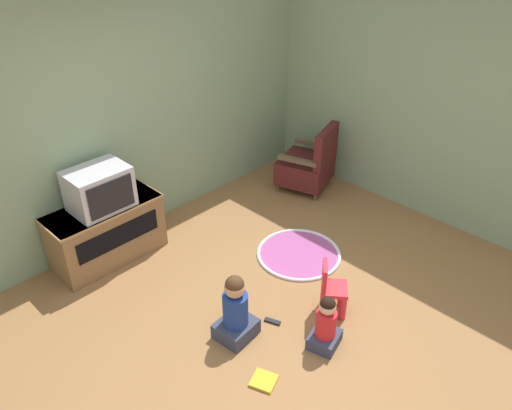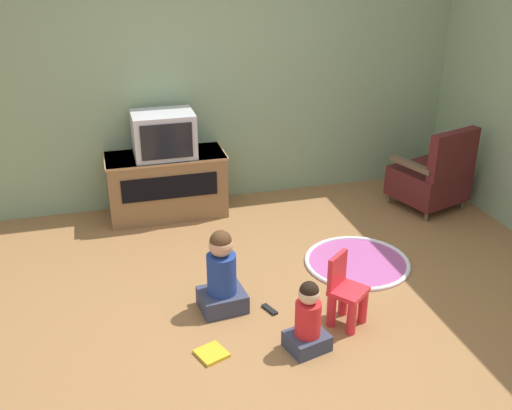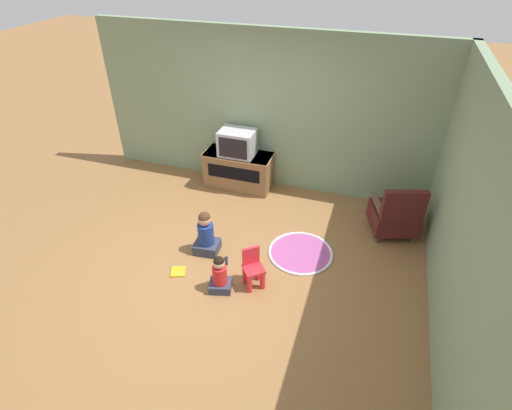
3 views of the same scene
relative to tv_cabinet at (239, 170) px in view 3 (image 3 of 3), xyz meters
name	(u,v)px [view 3 (image 3 of 3)]	position (x,y,z in m)	size (l,w,h in m)	color
ground_plane	(230,258)	(0.51, -1.79, -0.32)	(30.00, 30.00, 0.00)	olive
wall_back	(265,111)	(0.35, 0.33, 0.96)	(5.67, 0.12, 2.56)	gray
wall_right	(470,242)	(3.13, -2.20, 0.96)	(0.12, 5.17, 2.56)	gray
tv_cabinet	(239,170)	(0.00, 0.00, 0.00)	(1.15, 0.51, 0.62)	brown
television	(237,143)	(0.00, -0.02, 0.51)	(0.57, 0.44, 0.42)	#B7B7BC
black_armchair	(395,215)	(2.58, -0.56, 0.01)	(0.76, 0.76, 0.87)	brown
yellow_kid_chair	(253,271)	(0.97, -2.15, -0.10)	(0.33, 0.33, 0.53)	red
play_mat	(301,253)	(1.41, -1.40, -0.31)	(0.90, 0.90, 0.04)	#A54C8C
child_watching_left	(220,276)	(0.61, -2.36, -0.10)	(0.32, 0.29, 0.52)	#33384C
child_watching_center	(206,235)	(0.16, -1.75, -0.04)	(0.36, 0.32, 0.65)	#33384C
book	(178,272)	(-0.02, -2.26, -0.31)	(0.24, 0.24, 0.02)	gold
remote_control	(226,261)	(0.50, -1.87, -0.31)	(0.10, 0.16, 0.02)	black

